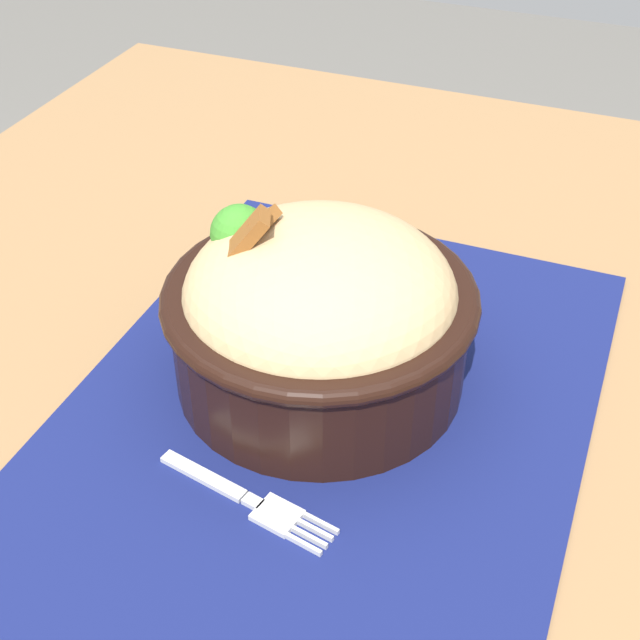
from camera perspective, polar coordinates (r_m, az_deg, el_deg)
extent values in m
cube|color=olive|center=(0.65, 0.75, -4.67)|extent=(1.01, 0.91, 0.04)
cylinder|color=brown|center=(1.33, -8.54, -0.17)|extent=(0.04, 0.04, 0.70)
cube|color=#11194C|center=(0.60, 0.49, -5.69)|extent=(0.46, 0.34, 0.00)
cylinder|color=black|center=(0.60, 0.00, -0.91)|extent=(0.20, 0.20, 0.08)
torus|color=black|center=(0.58, 0.00, 1.55)|extent=(0.21, 0.21, 0.01)
ellipsoid|color=tan|center=(0.58, 0.00, 1.63)|extent=(0.18, 0.18, 0.10)
sphere|color=#357B24|center=(0.59, -5.29, 5.32)|extent=(0.04, 0.04, 0.04)
sphere|color=#357B24|center=(0.58, 2.05, 4.06)|extent=(0.03, 0.03, 0.03)
cylinder|color=orange|center=(0.54, -3.36, 1.43)|extent=(0.03, 0.01, 0.01)
cylinder|color=orange|center=(0.55, -0.80, 2.21)|extent=(0.03, 0.02, 0.01)
cylinder|color=orange|center=(0.60, -2.10, 5.04)|extent=(0.01, 0.04, 0.01)
cube|color=brown|center=(0.58, -4.65, 5.58)|extent=(0.02, 0.04, 0.04)
cube|color=brown|center=(0.58, -5.07, 4.90)|extent=(0.03, 0.04, 0.04)
cube|color=brown|center=(0.56, -5.28, 4.61)|extent=(0.03, 0.05, 0.05)
cube|color=#B7B7B7|center=(0.56, -7.43, -9.79)|extent=(0.02, 0.06, 0.00)
cube|color=#B7B7B7|center=(0.55, -4.39, -11.41)|extent=(0.01, 0.01, 0.00)
cube|color=#B7B7B7|center=(0.54, -2.74, -12.28)|extent=(0.03, 0.03, 0.00)
cube|color=#B7B7B7|center=(0.52, -1.04, -14.07)|extent=(0.01, 0.02, 0.00)
cube|color=#B7B7B7|center=(0.53, -0.67, -13.65)|extent=(0.01, 0.02, 0.00)
cube|color=#B7B7B7|center=(0.53, -0.29, -13.22)|extent=(0.01, 0.02, 0.00)
cube|color=#B7B7B7|center=(0.53, 0.08, -12.80)|extent=(0.01, 0.02, 0.00)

